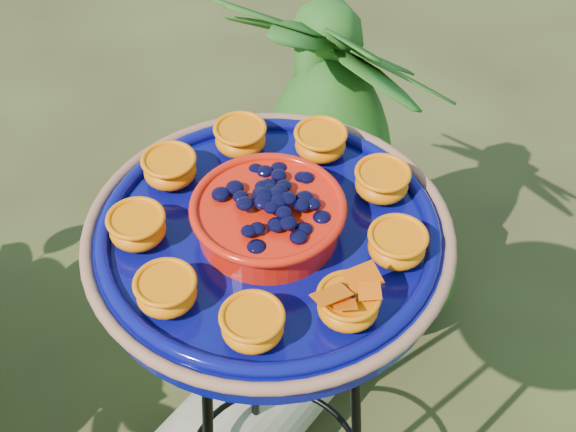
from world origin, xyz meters
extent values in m
torus|color=black|center=(0.09, -0.02, 0.83)|extent=(0.31, 0.31, 0.02)
cylinder|color=black|center=(0.13, 0.11, 0.42)|extent=(0.04, 0.08, 0.84)
cylinder|color=#080961|center=(0.09, -0.02, 0.86)|extent=(0.54, 0.54, 0.04)
torus|color=#A86E4B|center=(0.09, -0.02, 0.88)|extent=(0.45, 0.45, 0.02)
torus|color=#080961|center=(0.09, -0.02, 0.89)|extent=(0.41, 0.41, 0.02)
cylinder|color=red|center=(0.09, -0.02, 0.90)|extent=(0.21, 0.21, 0.04)
torus|color=red|center=(0.09, -0.02, 0.93)|extent=(0.18, 0.18, 0.01)
ellipsoid|color=black|center=(0.09, -0.02, 0.93)|extent=(0.15, 0.15, 0.03)
ellipsoid|color=#FF7302|center=(0.24, -0.05, 0.90)|extent=(0.07, 0.07, 0.03)
cylinder|color=orange|center=(0.24, -0.05, 0.92)|extent=(0.06, 0.06, 0.01)
ellipsoid|color=#FF7302|center=(0.22, 0.05, 0.90)|extent=(0.07, 0.07, 0.03)
cylinder|color=orange|center=(0.22, 0.05, 0.92)|extent=(0.06, 0.06, 0.01)
ellipsoid|color=#FF7302|center=(0.14, 0.12, 0.90)|extent=(0.07, 0.07, 0.03)
cylinder|color=orange|center=(0.14, 0.12, 0.92)|extent=(0.06, 0.06, 0.01)
ellipsoid|color=#FF7302|center=(0.03, 0.12, 0.90)|extent=(0.07, 0.07, 0.03)
cylinder|color=orange|center=(0.03, 0.12, 0.92)|extent=(0.06, 0.06, 0.01)
ellipsoid|color=#FF7302|center=(-0.05, 0.05, 0.90)|extent=(0.07, 0.07, 0.03)
cylinder|color=orange|center=(-0.05, 0.05, 0.92)|extent=(0.06, 0.06, 0.01)
ellipsoid|color=#FF7302|center=(-0.06, -0.05, 0.90)|extent=(0.07, 0.07, 0.03)
cylinder|color=orange|center=(-0.06, -0.05, 0.92)|extent=(0.06, 0.06, 0.01)
ellipsoid|color=#FF7302|center=(-0.01, -0.14, 0.90)|extent=(0.07, 0.07, 0.03)
cylinder|color=orange|center=(-0.01, -0.14, 0.92)|extent=(0.06, 0.06, 0.01)
ellipsoid|color=#FF7302|center=(0.09, -0.18, 0.90)|extent=(0.07, 0.07, 0.03)
cylinder|color=orange|center=(0.09, -0.18, 0.92)|extent=(0.06, 0.06, 0.01)
ellipsoid|color=#FF7302|center=(0.19, -0.14, 0.90)|extent=(0.07, 0.07, 0.03)
cylinder|color=orange|center=(0.19, -0.14, 0.92)|extent=(0.06, 0.06, 0.01)
cylinder|color=black|center=(0.09, -0.18, 0.93)|extent=(0.00, 0.03, 0.00)
cube|color=#FB6605|center=(0.07, -0.17, 0.93)|extent=(0.04, 0.03, 0.01)
cube|color=#FB6605|center=(0.11, -0.17, 0.93)|extent=(0.04, 0.03, 0.01)
imported|color=#265316|center=(0.50, 0.40, 0.44)|extent=(0.63, 0.63, 0.88)
camera|label=1|loc=(-0.26, -0.58, 1.58)|focal=50.00mm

